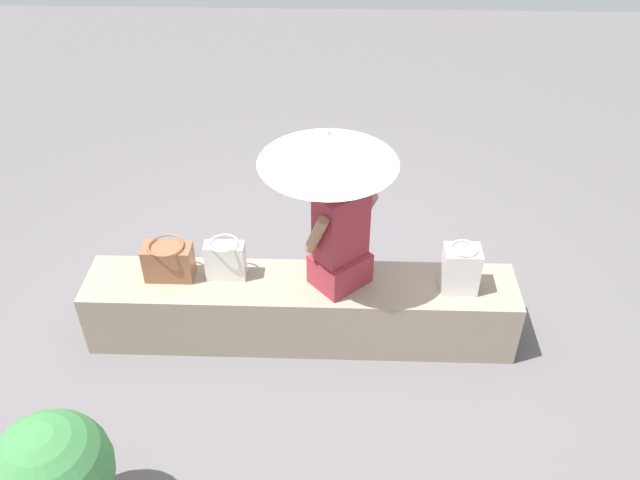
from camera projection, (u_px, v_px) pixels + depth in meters
The scene contains 7 objects.
ground_plane at pixel (301, 333), 4.67m from camera, with size 14.00×14.00×0.00m, color #605B5E.
stone_bench at pixel (301, 309), 4.52m from camera, with size 2.89×0.48×0.48m, color gray.
person_seated at pixel (341, 235), 4.15m from camera, with size 0.48×0.46×0.90m.
parasol at pixel (328, 148), 3.76m from camera, with size 0.83×0.83×1.14m.
handbag_black at pixel (225, 260), 4.34m from camera, with size 0.26×0.19×0.29m.
tote_bag_canvas at pixel (169, 261), 4.34m from camera, with size 0.32×0.24×0.27m.
shoulder_bag_spare at pixel (461, 269), 4.23m from camera, with size 0.23×0.18×0.34m.
Camera 1 is at (0.24, -3.29, 3.37)m, focal length 36.96 mm.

